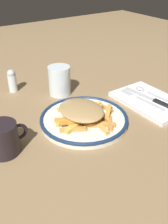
{
  "coord_description": "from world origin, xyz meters",
  "views": [
    {
      "loc": [
        -0.35,
        -0.52,
        0.42
      ],
      "look_at": [
        0.0,
        0.0,
        0.04
      ],
      "focal_mm": 41.39,
      "sensor_mm": 36.0,
      "label": 1
    }
  ],
  "objects_px": {
    "coffee_mug": "(3,138)",
    "fork": "(141,100)",
    "plate": "(84,119)",
    "fries_heap": "(83,113)",
    "napkin": "(150,101)",
    "knife": "(155,101)",
    "salt_shaker": "(12,80)",
    "water_glass": "(59,81)",
    "spoon": "(148,92)"
  },
  "relations": [
    {
      "from": "napkin",
      "to": "fork",
      "type": "xyz_separation_m",
      "value": [
        -0.03,
        0.01,
        0.01
      ]
    },
    {
      "from": "coffee_mug",
      "to": "water_glass",
      "type": "bearing_deg",
      "value": 36.16
    },
    {
      "from": "fork",
      "to": "salt_shaker",
      "type": "xyz_separation_m",
      "value": [
        -0.31,
        0.32,
        0.03
      ]
    },
    {
      "from": "plate",
      "to": "fork",
      "type": "relative_size",
      "value": 1.45
    },
    {
      "from": "spoon",
      "to": "napkin",
      "type": "bearing_deg",
      "value": -125.33
    },
    {
      "from": "water_glass",
      "to": "plate",
      "type": "bearing_deg",
      "value": -99.58
    },
    {
      "from": "fries_heap",
      "to": "napkin",
      "type": "distance_m",
      "value": 0.25
    },
    {
      "from": "plate",
      "to": "coffee_mug",
      "type": "relative_size",
      "value": 2.48
    },
    {
      "from": "fries_heap",
      "to": "fork",
      "type": "xyz_separation_m",
      "value": [
        0.22,
        -0.01,
        -0.02
      ]
    },
    {
      "from": "fries_heap",
      "to": "salt_shaker",
      "type": "bearing_deg",
      "value": 105.89
    },
    {
      "from": "coffee_mug",
      "to": "salt_shaker",
      "type": "bearing_deg",
      "value": 65.43
    },
    {
      "from": "coffee_mug",
      "to": "fork",
      "type": "bearing_deg",
      "value": -2.17
    },
    {
      "from": "knife",
      "to": "water_glass",
      "type": "relative_size",
      "value": 2.11
    },
    {
      "from": "fries_heap",
      "to": "knife",
      "type": "relative_size",
      "value": 0.93
    },
    {
      "from": "spoon",
      "to": "salt_shaker",
      "type": "relative_size",
      "value": 1.87
    },
    {
      "from": "plate",
      "to": "spoon",
      "type": "bearing_deg",
      "value": 1.66
    },
    {
      "from": "napkin",
      "to": "spoon",
      "type": "height_order",
      "value": "spoon"
    },
    {
      "from": "fork",
      "to": "salt_shaker",
      "type": "bearing_deg",
      "value": 133.59
    },
    {
      "from": "napkin",
      "to": "knife",
      "type": "bearing_deg",
      "value": -83.81
    },
    {
      "from": "knife",
      "to": "water_glass",
      "type": "height_order",
      "value": "water_glass"
    },
    {
      "from": "salt_shaker",
      "to": "knife",
      "type": "bearing_deg",
      "value": -46.28
    },
    {
      "from": "fries_heap",
      "to": "coffee_mug",
      "type": "xyz_separation_m",
      "value": [
        -0.23,
        0.01,
        0.0
      ]
    },
    {
      "from": "napkin",
      "to": "coffee_mug",
      "type": "relative_size",
      "value": 2.29
    },
    {
      "from": "coffee_mug",
      "to": "napkin",
      "type": "bearing_deg",
      "value": -3.49
    },
    {
      "from": "plate",
      "to": "knife",
      "type": "xyz_separation_m",
      "value": [
        0.25,
        -0.05,
        0.01
      ]
    },
    {
      "from": "napkin",
      "to": "coffee_mug",
      "type": "height_order",
      "value": "coffee_mug"
    },
    {
      "from": "coffee_mug",
      "to": "fries_heap",
      "type": "bearing_deg",
      "value": -1.51
    },
    {
      "from": "salt_shaker",
      "to": "napkin",
      "type": "bearing_deg",
      "value": -44.9
    },
    {
      "from": "napkin",
      "to": "coffee_mug",
      "type": "bearing_deg",
      "value": 176.51
    },
    {
      "from": "spoon",
      "to": "coffee_mug",
      "type": "relative_size",
      "value": 1.48
    },
    {
      "from": "salt_shaker",
      "to": "fries_heap",
      "type": "bearing_deg",
      "value": -74.11
    },
    {
      "from": "spoon",
      "to": "coffee_mug",
      "type": "distance_m",
      "value": 0.5
    },
    {
      "from": "plate",
      "to": "knife",
      "type": "height_order",
      "value": "knife"
    },
    {
      "from": "napkin",
      "to": "plate",
      "type": "bearing_deg",
      "value": 173.7
    },
    {
      "from": "knife",
      "to": "salt_shaker",
      "type": "bearing_deg",
      "value": 133.72
    },
    {
      "from": "fries_heap",
      "to": "napkin",
      "type": "bearing_deg",
      "value": -5.31
    },
    {
      "from": "water_glass",
      "to": "napkin",
      "type": "bearing_deg",
      "value": -47.0
    },
    {
      "from": "fork",
      "to": "water_glass",
      "type": "bearing_deg",
      "value": 130.37
    },
    {
      "from": "coffee_mug",
      "to": "salt_shaker",
      "type": "xyz_separation_m",
      "value": [
        0.14,
        0.31,
        0.0
      ]
    },
    {
      "from": "plate",
      "to": "coffee_mug",
      "type": "xyz_separation_m",
      "value": [
        -0.24,
        0.0,
        0.03
      ]
    },
    {
      "from": "knife",
      "to": "plate",
      "type": "bearing_deg",
      "value": 169.46
    },
    {
      "from": "fries_heap",
      "to": "salt_shaker",
      "type": "relative_size",
      "value": 2.4
    },
    {
      "from": "fries_heap",
      "to": "knife",
      "type": "height_order",
      "value": "fries_heap"
    },
    {
      "from": "napkin",
      "to": "salt_shaker",
      "type": "distance_m",
      "value": 0.48
    },
    {
      "from": "fries_heap",
      "to": "spoon",
      "type": "distance_m",
      "value": 0.27
    },
    {
      "from": "napkin",
      "to": "spoon",
      "type": "distance_m",
      "value": 0.04
    },
    {
      "from": "fork",
      "to": "spoon",
      "type": "xyz_separation_m",
      "value": [
        0.05,
        0.02,
        0.0
      ]
    },
    {
      "from": "fries_heap",
      "to": "coffee_mug",
      "type": "distance_m",
      "value": 0.23
    },
    {
      "from": "fries_heap",
      "to": "coffee_mug",
      "type": "height_order",
      "value": "coffee_mug"
    },
    {
      "from": "plate",
      "to": "fork",
      "type": "height_order",
      "value": "plate"
    }
  ]
}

